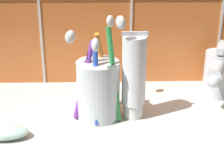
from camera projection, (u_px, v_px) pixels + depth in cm
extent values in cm
cube|color=silver|center=(127.00, 131.00, 64.88)|extent=(74.52, 39.56, 2.00)
cylinder|color=silver|center=(98.00, 90.00, 65.51)|extent=(7.57, 7.57, 10.48)
cylinder|color=green|center=(114.00, 75.00, 63.16)|extent=(3.07, 2.71, 16.47)
ellipsoid|color=white|center=(121.00, 22.00, 58.70)|extent=(2.36, 2.25, 2.42)
cylinder|color=orange|center=(104.00, 70.00, 67.76)|extent=(3.45, 5.30, 14.88)
ellipsoid|color=white|center=(110.00, 21.00, 66.57)|extent=(2.24, 2.63, 2.61)
cylinder|color=purple|center=(84.00, 80.00, 64.31)|extent=(4.44, 2.22, 14.00)
ellipsoid|color=white|center=(70.00, 37.00, 60.48)|extent=(2.48, 1.92, 2.55)
cylinder|color=blue|center=(96.00, 86.00, 62.72)|extent=(1.02, 3.35, 13.37)
ellipsoid|color=white|center=(95.00, 45.00, 58.32)|extent=(1.38, 2.11, 2.47)
cylinder|color=white|center=(133.00, 109.00, 67.23)|extent=(3.55, 3.55, 2.70)
cylinder|color=white|center=(134.00, 71.00, 64.20)|extent=(4.18, 4.18, 12.29)
cube|color=silver|center=(135.00, 34.00, 61.56)|extent=(4.39, 0.36, 0.80)
cylinder|color=silver|center=(218.00, 74.00, 74.21)|extent=(5.82, 5.82, 9.07)
cylinder|color=silver|center=(217.00, 69.00, 69.79)|extent=(5.54, 8.38, 2.62)
sphere|color=silver|center=(214.00, 81.00, 66.74)|extent=(2.44, 2.44, 2.44)
cube|color=silver|center=(222.00, 47.00, 71.98)|extent=(3.64, 6.07, 1.20)
ellipsoid|color=silver|center=(3.00, 132.00, 60.62)|extent=(8.24, 4.13, 2.10)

